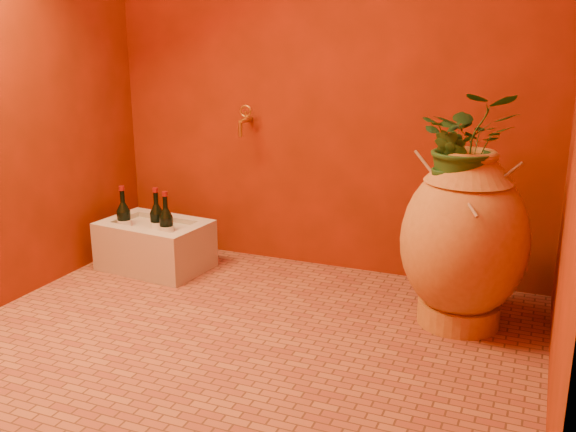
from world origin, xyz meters
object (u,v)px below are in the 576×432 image
at_px(wine_bottle_b, 124,222).
at_px(wall_tap, 245,119).
at_px(stone_basin, 155,246).
at_px(wine_bottle_a, 167,228).
at_px(wine_bottle_c, 157,224).
at_px(amphora, 464,240).

xyz_separation_m(wine_bottle_b, wall_tap, (0.58, 0.38, 0.57)).
distance_m(stone_basin, wine_bottle_a, 0.18).
distance_m(wine_bottle_a, wine_bottle_c, 0.10).
relative_size(stone_basin, wine_bottle_a, 1.93).
height_order(wine_bottle_a, wall_tap, wall_tap).
xyz_separation_m(amphora, wine_bottle_c, (-1.68, 0.07, -0.14)).
xyz_separation_m(amphora, wine_bottle_b, (-1.87, 0.03, -0.14)).
relative_size(amphora, wall_tap, 4.81).
distance_m(amphora, stone_basin, 1.72).
xyz_separation_m(stone_basin, wine_bottle_b, (-0.17, -0.05, 0.14)).
bearing_deg(amphora, wine_bottle_b, 179.04).
bearing_deg(amphora, wall_tap, 162.33).
height_order(wine_bottle_c, wall_tap, wall_tap).
bearing_deg(wall_tap, wine_bottle_b, -147.10).
xyz_separation_m(stone_basin, wine_bottle_c, (0.02, -0.00, 0.13)).
relative_size(wine_bottle_a, wall_tap, 1.90).
xyz_separation_m(wine_bottle_b, wine_bottle_c, (0.19, 0.04, -0.00)).
height_order(stone_basin, wine_bottle_c, wine_bottle_c).
height_order(stone_basin, wine_bottle_a, wine_bottle_a).
xyz_separation_m(stone_basin, wine_bottle_a, (0.12, -0.05, 0.13)).
xyz_separation_m(wine_bottle_a, wine_bottle_c, (-0.09, 0.05, 0.00)).
distance_m(amphora, wine_bottle_a, 1.59).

